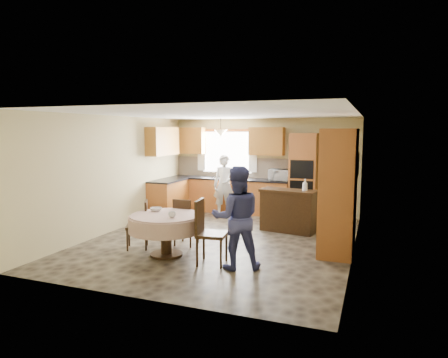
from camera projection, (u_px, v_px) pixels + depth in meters
floor at (222, 240)px, 7.99m from camera, size 5.00×6.00×0.01m
ceiling at (222, 114)px, 7.69m from camera, size 5.00×6.00×0.01m
wall_back at (263, 166)px, 10.62m from camera, size 5.00×0.02×2.50m
wall_front at (137, 204)px, 5.06m from camera, size 5.00×0.02×2.50m
wall_left at (116, 173)px, 8.72m from camera, size 0.02×6.00×2.50m
wall_right at (356, 184)px, 6.96m from camera, size 0.02×6.00×2.50m
window at (227, 152)px, 10.92m from camera, size 1.40×0.03×1.10m
curtain_left at (201, 150)px, 11.13m from camera, size 0.22×0.02×1.15m
curtain_right at (253, 151)px, 10.60m from camera, size 0.22×0.02×1.15m
base_cab_back at (229, 196)px, 10.74m from camera, size 3.30×0.60×0.88m
counter_back at (229, 179)px, 10.69m from camera, size 3.30×0.64×0.04m
base_cab_left at (168, 198)px, 10.38m from camera, size 0.60×1.20×0.88m
counter_left at (168, 180)px, 10.33m from camera, size 0.64×1.20×0.04m
backsplash at (232, 167)px, 10.92m from camera, size 3.30×0.02×0.55m
wall_cab_left at (190, 141)px, 11.12m from camera, size 0.85×0.33×0.72m
wall_cab_right at (267, 141)px, 10.34m from camera, size 0.90×0.33×0.72m
wall_cab_side at (163, 141)px, 10.26m from camera, size 0.33×1.20×0.72m
oven_tower at (304, 176)px, 9.95m from camera, size 0.66×0.62×2.12m
oven_upper at (302, 169)px, 9.64m from camera, size 0.56×0.01×0.45m
oven_lower at (301, 190)px, 9.70m from camera, size 0.56×0.01×0.45m
pendant at (221, 133)px, 10.41m from camera, size 0.36×0.36×0.18m
sideboard at (288, 212)px, 8.64m from camera, size 1.27×0.69×0.86m
space_heater at (334, 233)px, 7.53m from camera, size 0.46×0.39×0.53m
cupboard at (339, 192)px, 7.06m from camera, size 0.58×1.16×2.21m
dining_table at (166, 224)px, 6.94m from camera, size 1.29×1.29×0.73m
chair_left at (141, 222)px, 7.39m from camera, size 0.52×0.52×0.89m
chair_back at (185, 220)px, 7.56m from camera, size 0.40×0.40×0.90m
chair_right at (207, 229)px, 6.52m from camera, size 0.52×0.52×1.06m
framed_picture at (357, 164)px, 8.06m from camera, size 0.06×0.60×0.50m
microwave at (279, 175)px, 10.13m from camera, size 0.52×0.36×0.29m
person_sink at (224, 185)px, 10.21m from camera, size 0.64×0.48×1.57m
person_dining at (237, 218)px, 6.28m from camera, size 0.98×0.89×1.63m
bowl_sideboard at (277, 190)px, 8.67m from camera, size 0.23×0.23×0.05m
bottle_sideboard at (305, 186)px, 8.45m from camera, size 0.13×0.13×0.31m
cup_table at (172, 215)px, 6.67m from camera, size 0.16×0.16×0.10m
bowl_table at (156, 209)px, 7.20m from camera, size 0.25×0.25×0.07m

